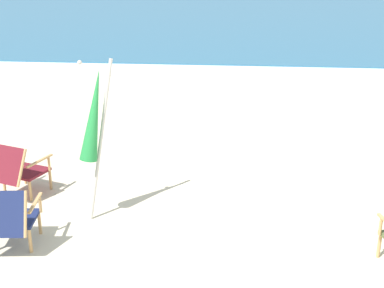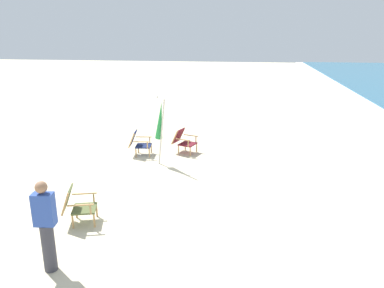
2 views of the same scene
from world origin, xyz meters
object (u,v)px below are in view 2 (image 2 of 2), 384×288
(beach_chair_mid_center, at_px, (139,143))
(person_near_chairs, at_px, (46,226))
(beach_chair_front_left, at_px, (77,204))
(umbrella_furled_green, at_px, (160,121))
(beach_chair_back_left, at_px, (183,140))

(beach_chair_mid_center, relative_size, person_near_chairs, 0.49)
(beach_chair_front_left, xyz_separation_m, umbrella_furled_green, (-3.73, 0.98, 0.94))
(beach_chair_front_left, xyz_separation_m, beach_chair_mid_center, (-4.55, 0.07, -0.00))
(beach_chair_back_left, xyz_separation_m, beach_chair_front_left, (5.01, -1.46, 0.01))
(beach_chair_back_left, height_order, umbrella_furled_green, umbrella_furled_green)
(umbrella_furled_green, bearing_deg, beach_chair_back_left, 159.56)
(beach_chair_mid_center, xyz_separation_m, person_near_chairs, (6.15, 0.17, 0.41))
(umbrella_furled_green, distance_m, person_near_chairs, 5.42)
(beach_chair_back_left, bearing_deg, beach_chair_mid_center, -71.64)
(beach_chair_mid_center, bearing_deg, beach_chair_front_left, -0.82)
(beach_chair_mid_center, height_order, umbrella_furled_green, umbrella_furled_green)
(beach_chair_front_left, relative_size, beach_chair_mid_center, 1.01)
(beach_chair_back_left, distance_m, beach_chair_mid_center, 1.47)
(beach_chair_back_left, xyz_separation_m, person_near_chairs, (6.62, -1.23, 0.41))
(person_near_chairs, bearing_deg, beach_chair_back_left, 169.48)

